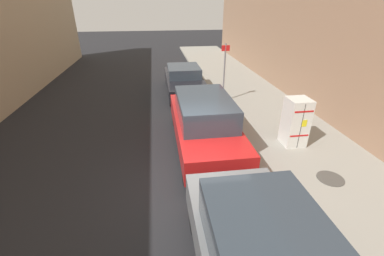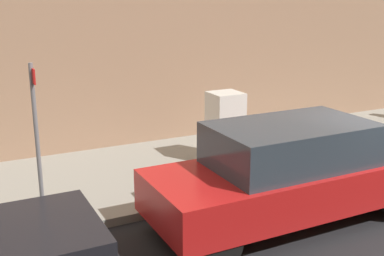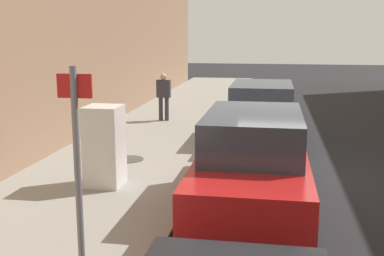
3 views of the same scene
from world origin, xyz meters
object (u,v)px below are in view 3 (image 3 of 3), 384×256
(street_sign_post, at_px, (78,181))
(pedestrian_walking_far, at_px, (164,94))
(discarded_refrigerator, at_px, (104,146))
(parked_suv_gray, at_px, (261,113))
(parked_suv_red, at_px, (253,160))

(street_sign_post, bearing_deg, pedestrian_walking_far, 98.75)
(discarded_refrigerator, xyz_separation_m, parked_suv_gray, (2.90, 4.76, -0.05))
(discarded_refrigerator, bearing_deg, pedestrian_walking_far, 93.79)
(parked_suv_gray, bearing_deg, street_sign_post, -100.14)
(discarded_refrigerator, height_order, parked_suv_red, parked_suv_red)
(discarded_refrigerator, relative_size, street_sign_post, 0.60)
(street_sign_post, xyz_separation_m, pedestrian_walking_far, (-1.76, 11.45, -0.55))
(pedestrian_walking_far, height_order, parked_suv_red, pedestrian_walking_far)
(street_sign_post, relative_size, parked_suv_gray, 0.56)
(parked_suv_red, bearing_deg, parked_suv_gray, 90.00)
(street_sign_post, xyz_separation_m, parked_suv_red, (1.61, 3.82, -0.72))
(parked_suv_red, bearing_deg, pedestrian_walking_far, 113.86)
(street_sign_post, distance_m, pedestrian_walking_far, 11.60)
(street_sign_post, height_order, parked_suv_red, street_sign_post)
(discarded_refrigerator, bearing_deg, parked_suv_red, -8.80)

